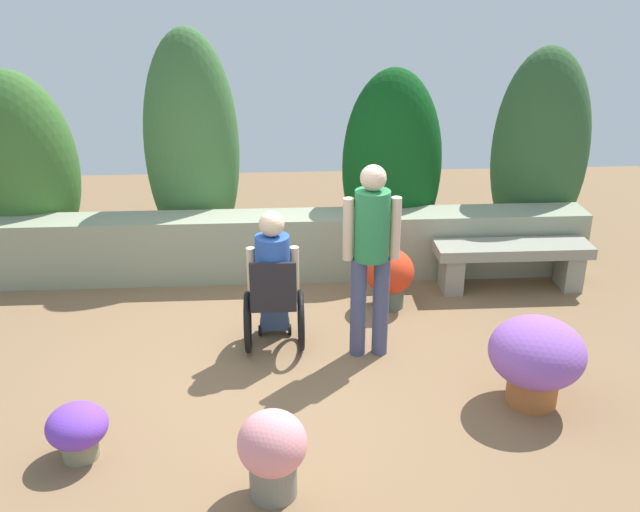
{
  "coord_description": "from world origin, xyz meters",
  "views": [
    {
      "loc": [
        -0.08,
        -5.39,
        3.32
      ],
      "look_at": [
        0.28,
        0.45,
        0.85
      ],
      "focal_mm": 40.04,
      "sensor_mm": 36.0,
      "label": 1
    }
  ],
  "objects_px": {
    "stone_bench": "(512,258)",
    "flower_pot_small_foreground": "(389,276)",
    "person_in_wheelchair": "(273,285)",
    "flower_pot_terracotta_by_wall": "(536,357)",
    "person_standing_companion": "(371,249)",
    "flower_pot_purple_near": "(78,429)",
    "flower_pot_red_accent": "(272,451)"
  },
  "relations": [
    {
      "from": "flower_pot_purple_near",
      "to": "flower_pot_red_accent",
      "type": "height_order",
      "value": "flower_pot_red_accent"
    },
    {
      "from": "flower_pot_purple_near",
      "to": "flower_pot_red_accent",
      "type": "relative_size",
      "value": 0.69
    },
    {
      "from": "flower_pot_terracotta_by_wall",
      "to": "flower_pot_small_foreground",
      "type": "distance_m",
      "value": 1.98
    },
    {
      "from": "stone_bench",
      "to": "flower_pot_small_foreground",
      "type": "xyz_separation_m",
      "value": [
        -1.37,
        -0.33,
        -0.01
      ]
    },
    {
      "from": "person_in_wheelchair",
      "to": "flower_pot_purple_near",
      "type": "distance_m",
      "value": 2.07
    },
    {
      "from": "person_in_wheelchair",
      "to": "flower_pot_terracotta_by_wall",
      "type": "height_order",
      "value": "person_in_wheelchair"
    },
    {
      "from": "flower_pot_red_accent",
      "to": "flower_pot_small_foreground",
      "type": "relative_size",
      "value": 1.02
    },
    {
      "from": "stone_bench",
      "to": "flower_pot_small_foreground",
      "type": "height_order",
      "value": "flower_pot_small_foreground"
    },
    {
      "from": "flower_pot_red_accent",
      "to": "flower_pot_small_foreground",
      "type": "bearing_deg",
      "value": 66.54
    },
    {
      "from": "stone_bench",
      "to": "flower_pot_red_accent",
      "type": "xyz_separation_m",
      "value": [
        -2.54,
        -3.04,
        -0.01
      ]
    },
    {
      "from": "stone_bench",
      "to": "person_standing_companion",
      "type": "xyz_separation_m",
      "value": [
        -1.69,
        -1.26,
        0.66
      ]
    },
    {
      "from": "person_standing_companion",
      "to": "flower_pot_red_accent",
      "type": "bearing_deg",
      "value": -119.17
    },
    {
      "from": "flower_pot_red_accent",
      "to": "flower_pot_small_foreground",
      "type": "height_order",
      "value": "flower_pot_red_accent"
    },
    {
      "from": "person_standing_companion",
      "to": "flower_pot_terracotta_by_wall",
      "type": "height_order",
      "value": "person_standing_companion"
    },
    {
      "from": "flower_pot_terracotta_by_wall",
      "to": "flower_pot_red_accent",
      "type": "relative_size",
      "value": 1.2
    },
    {
      "from": "flower_pot_purple_near",
      "to": "flower_pot_small_foreground",
      "type": "xyz_separation_m",
      "value": [
        2.55,
        2.24,
        0.1
      ]
    },
    {
      "from": "person_standing_companion",
      "to": "person_in_wheelchair",
      "type": "bearing_deg",
      "value": 165.33
    },
    {
      "from": "stone_bench",
      "to": "flower_pot_purple_near",
      "type": "bearing_deg",
      "value": -141.8
    },
    {
      "from": "flower_pot_purple_near",
      "to": "flower_pot_terracotta_by_wall",
      "type": "relative_size",
      "value": 0.58
    },
    {
      "from": "flower_pot_purple_near",
      "to": "stone_bench",
      "type": "bearing_deg",
      "value": 33.29
    },
    {
      "from": "flower_pot_small_foreground",
      "to": "flower_pot_red_accent",
      "type": "bearing_deg",
      "value": -113.46
    },
    {
      "from": "person_in_wheelchair",
      "to": "person_standing_companion",
      "type": "height_order",
      "value": "person_standing_companion"
    },
    {
      "from": "flower_pot_red_accent",
      "to": "flower_pot_small_foreground",
      "type": "distance_m",
      "value": 2.95
    },
    {
      "from": "person_standing_companion",
      "to": "flower_pot_red_accent",
      "type": "distance_m",
      "value": 2.09
    },
    {
      "from": "stone_bench",
      "to": "person_in_wheelchair",
      "type": "xyz_separation_m",
      "value": [
        -2.53,
        -1.09,
        0.27
      ]
    },
    {
      "from": "person_in_wheelchair",
      "to": "flower_pot_purple_near",
      "type": "bearing_deg",
      "value": -123.79
    },
    {
      "from": "person_standing_companion",
      "to": "flower_pot_terracotta_by_wall",
      "type": "bearing_deg",
      "value": -38.35
    },
    {
      "from": "flower_pot_terracotta_by_wall",
      "to": "flower_pot_red_accent",
      "type": "distance_m",
      "value": 2.27
    },
    {
      "from": "flower_pot_terracotta_by_wall",
      "to": "flower_pot_small_foreground",
      "type": "height_order",
      "value": "flower_pot_terracotta_by_wall"
    },
    {
      "from": "person_standing_companion",
      "to": "flower_pot_small_foreground",
      "type": "height_order",
      "value": "person_standing_companion"
    },
    {
      "from": "stone_bench",
      "to": "flower_pot_purple_near",
      "type": "height_order",
      "value": "stone_bench"
    },
    {
      "from": "stone_bench",
      "to": "flower_pot_red_accent",
      "type": "distance_m",
      "value": 3.96
    }
  ]
}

